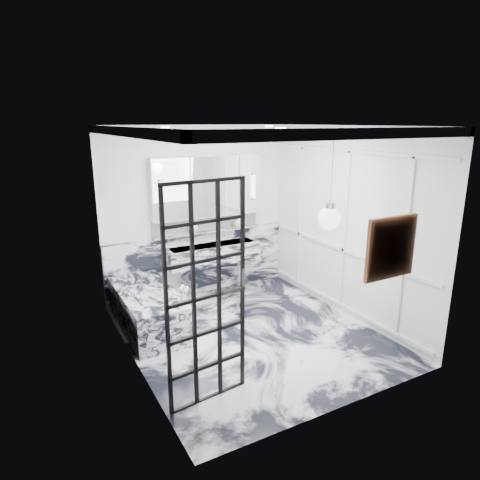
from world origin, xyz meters
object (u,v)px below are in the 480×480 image
trough_sink (213,253)px  mirror_cabinet (207,187)px  crittall_door (207,297)px  bathtub (148,309)px

trough_sink → mirror_cabinet: (-0.00, 0.17, 1.09)m
crittall_door → bathtub: bearing=85.6°
bathtub → trough_sink: bearing=26.5°
mirror_cabinet → bathtub: bearing=-147.9°
crittall_door → bathtub: (-0.07, 1.89, -0.89)m
crittall_door → mirror_cabinet: bearing=58.7°
crittall_door → mirror_cabinet: (1.25, 2.72, 0.66)m
mirror_cabinet → bathtub: mirror_cabinet is taller
bathtub → mirror_cabinet: bearing=32.1°
trough_sink → bathtub: (-1.33, -0.66, -0.45)m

